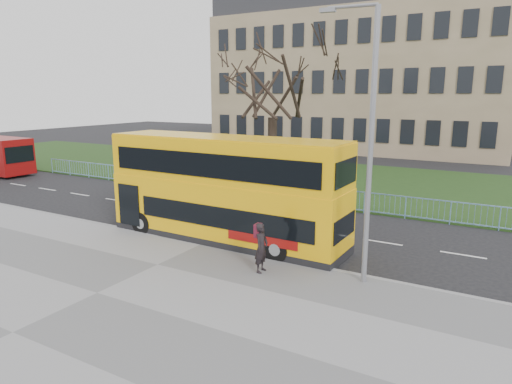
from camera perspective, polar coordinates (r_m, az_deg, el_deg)
ground at (r=19.34m, az=-4.00°, el=-5.52°), size 120.00×120.00×0.00m
pavement at (r=14.58m, az=-19.23°, el=-12.03°), size 80.00×10.50×0.12m
kerb at (r=18.11m, az=-6.74°, el=-6.58°), size 80.00×0.20×0.14m
grass_verge at (r=31.86m, az=10.43°, el=1.44°), size 80.00×15.40×0.08m
guard_railing at (r=24.76m, az=4.49°, el=-0.26°), size 40.00×0.12×1.10m
bare_tree at (r=28.57m, az=2.09°, el=10.96°), size 7.25×7.25×10.36m
civic_building at (r=52.57m, az=13.22°, el=13.11°), size 30.00×15.00×14.00m
yellow_bus at (r=18.13m, az=-3.91°, el=0.62°), size 10.02×2.56×4.18m
pedestrian at (r=15.00m, az=0.68°, el=-6.97°), size 0.43×0.63×1.66m
street_lamp at (r=13.87m, az=13.77°, el=6.68°), size 1.74×0.31×8.22m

